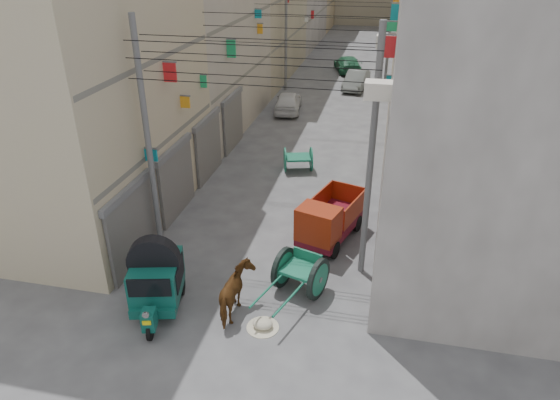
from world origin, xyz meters
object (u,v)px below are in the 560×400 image
(auto_rickshaw, at_px, (156,277))
(second_cart, at_px, (298,159))
(distant_car_grey, at_px, (356,80))
(feed_sack, at_px, (263,324))
(tonga_cart, at_px, (300,272))
(horse, at_px, (236,293))
(mini_truck, at_px, (327,223))
(distant_car_white, at_px, (288,102))
(distant_car_green, at_px, (348,64))

(auto_rickshaw, distance_m, second_cart, 11.07)
(auto_rickshaw, xyz_separation_m, distant_car_grey, (3.69, 26.47, -0.43))
(feed_sack, bearing_deg, distant_car_grey, 89.08)
(tonga_cart, relative_size, feed_sack, 5.39)
(auto_rickshaw, bearing_deg, distant_car_grey, 68.04)
(auto_rickshaw, relative_size, horse, 1.54)
(distant_car_grey, bearing_deg, mini_truck, -80.97)
(mini_truck, height_order, horse, mini_truck)
(distant_car_grey, bearing_deg, distant_car_white, -113.17)
(auto_rickshaw, relative_size, distant_car_green, 0.61)
(second_cart, height_order, horse, horse)
(mini_truck, bearing_deg, auto_rickshaw, -116.54)
(feed_sack, distance_m, distant_car_green, 32.08)
(tonga_cart, distance_m, second_cart, 9.31)
(tonga_cart, xyz_separation_m, second_cart, (-1.78, 9.14, -0.07))
(auto_rickshaw, distance_m, distant_car_white, 19.93)
(tonga_cart, bearing_deg, second_cart, 119.19)
(auto_rickshaw, xyz_separation_m, tonga_cart, (3.98, 1.70, -0.40))
(feed_sack, xyz_separation_m, horse, (-0.89, 0.42, 0.60))
(second_cart, height_order, distant_car_green, distant_car_green)
(mini_truck, xyz_separation_m, distant_car_green, (-1.90, 27.24, -0.21))
(mini_truck, distance_m, horse, 4.86)
(tonga_cart, relative_size, second_cart, 1.98)
(mini_truck, distance_m, distant_car_grey, 21.87)
(mini_truck, bearing_deg, distant_car_white, 123.76)
(feed_sack, bearing_deg, second_cart, 95.41)
(auto_rickshaw, xyz_separation_m, second_cart, (2.21, 10.84, -0.47))
(second_cart, bearing_deg, distant_car_grey, 68.64)
(distant_car_grey, bearing_deg, horse, -85.76)
(second_cart, xyz_separation_m, distant_car_green, (0.31, 21.01, 0.03))
(tonga_cart, distance_m, distant_car_grey, 24.77)
(distant_car_white, bearing_deg, horse, 91.03)
(distant_car_grey, distance_m, distant_car_green, 5.51)
(mini_truck, height_order, second_cart, mini_truck)
(second_cart, relative_size, distant_car_white, 0.41)
(horse, distance_m, distant_car_green, 31.65)
(tonga_cart, bearing_deg, mini_truck, 99.79)
(mini_truck, height_order, distant_car_white, mini_truck)
(auto_rickshaw, xyz_separation_m, distant_car_green, (2.52, 31.85, -0.44))
(second_cart, distance_m, horse, 10.63)
(tonga_cart, distance_m, horse, 2.20)
(distant_car_grey, xyz_separation_m, distant_car_green, (-1.17, 5.38, -0.01))
(horse, bearing_deg, second_cart, -91.33)
(feed_sack, height_order, distant_car_white, distant_car_white)
(distant_car_white, bearing_deg, distant_car_green, -108.78)
(tonga_cart, relative_size, distant_car_green, 0.70)
(auto_rickshaw, relative_size, mini_truck, 0.78)
(tonga_cart, relative_size, distant_car_white, 0.82)
(horse, bearing_deg, mini_truck, -117.11)
(auto_rickshaw, xyz_separation_m, horse, (2.37, 0.21, -0.34))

